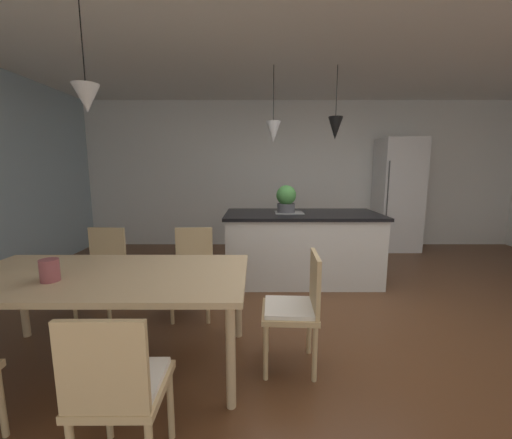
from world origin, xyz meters
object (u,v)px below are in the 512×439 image
at_px(chair_far_right, 193,269).
at_px(dining_table, 105,281).
at_px(chair_kitchen_end, 296,306).
at_px(chair_far_left, 102,269).
at_px(chair_near_right, 119,387).
at_px(refrigerator, 398,195).
at_px(potted_plant_on_island, 286,199).
at_px(kitchen_island, 302,246).
at_px(vase_on_dining_table, 50,270).

bearing_deg(chair_far_right, dining_table, -117.65).
distance_m(chair_kitchen_end, chair_far_left, 2.04).
distance_m(chair_near_right, chair_far_left, 1.97).
bearing_deg(dining_table, refrigerator, 43.94).
distance_m(dining_table, refrigerator, 5.07).
height_order(dining_table, chair_far_right, chair_far_right).
distance_m(chair_far_left, potted_plant_on_island, 2.26).
bearing_deg(potted_plant_on_island, kitchen_island, 0.00).
bearing_deg(kitchen_island, vase_on_dining_table, -134.55).
bearing_deg(dining_table, kitchen_island, 47.77).
distance_m(chair_far_right, chair_kitchen_end, 1.28).
height_order(chair_kitchen_end, refrigerator, refrigerator).
relative_size(refrigerator, vase_on_dining_table, 13.25).
bearing_deg(chair_far_left, chair_far_right, 0.01).
height_order(kitchen_island, vase_on_dining_table, kitchen_island).
bearing_deg(refrigerator, chair_kitchen_end, -122.68).
bearing_deg(vase_on_dining_table, chair_far_right, 53.81).
relative_size(dining_table, kitchen_island, 1.03).
relative_size(chair_near_right, potted_plant_on_island, 2.42).
bearing_deg(chair_near_right, refrigerator, 54.00).
bearing_deg(chair_kitchen_end, chair_near_right, -136.92).
relative_size(refrigerator, potted_plant_on_island, 5.56).
bearing_deg(refrigerator, potted_plant_on_island, -142.70).
xyz_separation_m(kitchen_island, potted_plant_on_island, (-0.21, 0.00, 0.62)).
relative_size(chair_far_left, kitchen_island, 0.44).
distance_m(refrigerator, potted_plant_on_island, 2.72).
relative_size(dining_table, chair_kitchen_end, 2.34).
bearing_deg(chair_far_right, kitchen_island, 38.76).
bearing_deg(potted_plant_on_island, dining_table, -128.46).
height_order(dining_table, vase_on_dining_table, vase_on_dining_table).
distance_m(kitchen_island, vase_on_dining_table, 2.85).
relative_size(dining_table, potted_plant_on_island, 5.69).
bearing_deg(kitchen_island, chair_near_right, -114.25).
relative_size(potted_plant_on_island, vase_on_dining_table, 2.38).
bearing_deg(vase_on_dining_table, chair_far_left, 99.11).
bearing_deg(vase_on_dining_table, dining_table, 27.27).
distance_m(dining_table, kitchen_island, 2.53).
xyz_separation_m(chair_far_right, vase_on_dining_table, (-0.75, -1.02, 0.32)).
bearing_deg(dining_table, vase_on_dining_table, -152.73).
xyz_separation_m(potted_plant_on_island, vase_on_dining_table, (-1.77, -2.02, -0.29)).
bearing_deg(refrigerator, chair_far_left, -147.22).
distance_m(chair_near_right, chair_kitchen_end, 1.27).
height_order(chair_far_left, potted_plant_on_island, potted_plant_on_island).
distance_m(kitchen_island, refrigerator, 2.61).
bearing_deg(kitchen_island, dining_table, -132.23).
height_order(refrigerator, potted_plant_on_island, refrigerator).
bearing_deg(chair_far_right, chair_kitchen_end, -43.19).
height_order(chair_far_right, vase_on_dining_table, vase_on_dining_table).
height_order(dining_table, kitchen_island, kitchen_island).
height_order(dining_table, potted_plant_on_island, potted_plant_on_island).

